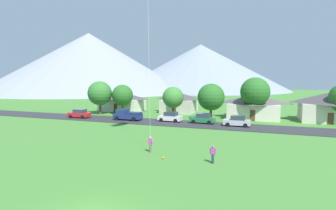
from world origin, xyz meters
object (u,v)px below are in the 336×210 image
object	(u,v)px
house_left_center	(179,102)
parked_car_red_mid_east	(79,114)
house_rightmost	(326,107)
tree_far_right	(255,92)
parked_car_green_east_end	(203,119)
parked_car_white_mid_west	(170,117)
pickup_truck_navy_east_side	(127,115)
house_leftmost	(254,106)
tree_right_of_center	(211,97)
tree_near_right	(100,93)
house_right_center	(122,101)
soccer_ball	(163,158)
watcher_person	(213,154)
tree_near_left	(123,95)
tree_center	(173,97)
parked_car_silver_west_end	(237,121)

from	to	relation	value
house_left_center	parked_car_red_mid_east	distance (m)	21.85
house_rightmost	tree_far_right	xyz separation A→B (m)	(-12.07, -3.74, 2.62)
house_left_center	parked_car_green_east_end	world-z (taller)	house_left_center
parked_car_white_mid_west	pickup_truck_navy_east_side	bearing A→B (deg)	-171.44
house_leftmost	tree_right_of_center	world-z (taller)	tree_right_of_center
parked_car_white_mid_west	parked_car_red_mid_east	bearing A→B (deg)	-174.12
tree_right_of_center	tree_near_right	distance (m)	24.19
house_left_center	parked_car_white_mid_west	xyz separation A→B (m)	(2.68, -13.53, -1.49)
tree_right_of_center	house_right_center	bearing A→B (deg)	162.75
tree_near_right	parked_car_green_east_end	xyz separation A→B (m)	(23.69, -4.63, -3.63)
tree_right_of_center	soccer_ball	world-z (taller)	tree_right_of_center
tree_far_right	house_right_center	bearing A→B (deg)	170.21
house_left_center	watcher_person	world-z (taller)	house_left_center
tree_right_of_center	parked_car_red_mid_east	bearing A→B (deg)	-165.35
tree_right_of_center	tree_near_right	world-z (taller)	tree_near_right
tree_near_left	watcher_person	xyz separation A→B (m)	(24.52, -26.84, -3.24)
house_right_center	tree_near_left	distance (m)	6.72
house_left_center	soccer_ball	xyz separation A→B (m)	(9.50, -34.70, -2.23)
house_rightmost	tree_right_of_center	xyz separation A→B (m)	(-19.68, -5.55, 1.62)
parked_car_red_mid_east	soccer_ball	size ratio (longest dim) A/B	17.81
tree_right_of_center	parked_car_green_east_end	bearing A→B (deg)	-96.38
soccer_ball	watcher_person	bearing A→B (deg)	3.98
tree_near_right	soccer_ball	size ratio (longest dim) A/B	29.60
house_rightmost	watcher_person	size ratio (longest dim) A/B	5.47
house_left_center	tree_far_right	world-z (taller)	tree_far_right
house_rightmost	soccer_ball	world-z (taller)	house_rightmost
tree_center	pickup_truck_navy_east_side	distance (m)	9.41
house_rightmost	parked_car_silver_west_end	bearing A→B (deg)	-142.86
tree_near_right	house_rightmost	bearing A→B (deg)	7.01
house_leftmost	house_left_center	bearing A→B (deg)	166.81
house_leftmost	soccer_ball	bearing A→B (deg)	-102.50
house_rightmost	house_right_center	bearing A→B (deg)	177.99
tree_near_left	tree_center	world-z (taller)	tree_near_left
tree_near_left	tree_right_of_center	distance (m)	19.44
tree_far_right	parked_car_silver_west_end	distance (m)	8.70
parked_car_red_mid_east	tree_center	bearing A→B (deg)	20.01
tree_near_left	tree_right_of_center	bearing A→B (deg)	-4.35
house_rightmost	tree_near_right	bearing A→B (deg)	-172.99
tree_far_right	parked_car_white_mid_west	world-z (taller)	tree_far_right
house_rightmost	tree_near_left	xyz separation A→B (m)	(-39.06, -4.08, 1.49)
tree_right_of_center	parked_car_silver_west_end	xyz separation A→B (m)	(5.30, -5.33, -3.38)
house_left_center	soccer_ball	distance (m)	36.05
house_leftmost	parked_car_green_east_end	distance (m)	12.50
pickup_truck_navy_east_side	house_rightmost	bearing A→B (deg)	18.35
tree_right_of_center	parked_car_green_east_end	xyz separation A→B (m)	(-0.50, -4.47, -3.38)
parked_car_green_east_end	watcher_person	xyz separation A→B (m)	(5.64, -20.91, 0.01)
house_leftmost	parked_car_white_mid_west	world-z (taller)	house_leftmost
tree_right_of_center	house_leftmost	bearing A→B (deg)	35.26
house_leftmost	parked_car_red_mid_east	bearing A→B (deg)	-159.99
tree_near_left	house_rightmost	bearing A→B (deg)	5.97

